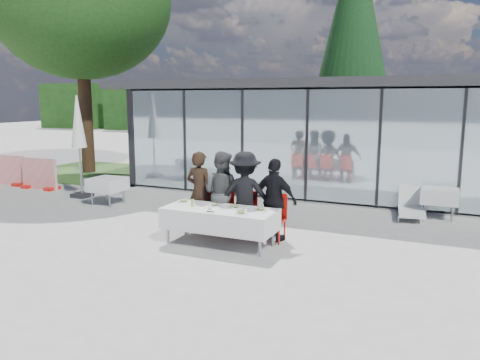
{
  "coord_description": "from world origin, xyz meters",
  "views": [
    {
      "loc": [
        4.54,
        -8.54,
        2.9
      ],
      "look_at": [
        0.25,
        1.2,
        1.05
      ],
      "focal_mm": 35.0,
      "sensor_mm": 36.0,
      "label": 1
    }
  ],
  "objects_px": {
    "plate_b": "(214,205)",
    "plate_d": "(261,209)",
    "spare_table_left": "(107,184)",
    "plate_a": "(184,201)",
    "spare_table_right": "(440,196)",
    "diner_d": "(275,200)",
    "conifer_tree": "(354,27)",
    "market_umbrella": "(78,129)",
    "diner_c": "(245,195)",
    "diner_a": "(200,192)",
    "diner_b": "(222,193)",
    "diner_chair_a": "(201,207)",
    "diner_chair_d": "(275,215)",
    "diner_chair_b": "(223,209)",
    "spare_chair_b": "(464,194)",
    "folded_eyeglasses": "(210,212)",
    "lounger": "(411,206)",
    "deciduous_tree": "(80,3)",
    "diner_chair_c": "(246,212)",
    "plate_extra": "(241,213)",
    "juice_bottle": "(192,203)",
    "plate_c": "(235,207)",
    "dining_table": "(220,219)"
  },
  "relations": [
    {
      "from": "diner_chair_d",
      "to": "lounger",
      "type": "relative_size",
      "value": 0.7
    },
    {
      "from": "diner_chair_b",
      "to": "market_umbrella",
      "type": "distance_m",
      "value": 5.99
    },
    {
      "from": "plate_d",
      "to": "plate_extra",
      "type": "bearing_deg",
      "value": -122.07
    },
    {
      "from": "spare_table_right",
      "to": "plate_b",
      "type": "bearing_deg",
      "value": -136.23
    },
    {
      "from": "conifer_tree",
      "to": "diner_b",
      "type": "bearing_deg",
      "value": -91.25
    },
    {
      "from": "diner_chair_d",
      "to": "plate_b",
      "type": "height_order",
      "value": "diner_chair_d"
    },
    {
      "from": "diner_chair_b",
      "to": "spare_table_right",
      "type": "bearing_deg",
      "value": 38.38
    },
    {
      "from": "plate_d",
      "to": "diner_a",
      "type": "bearing_deg",
      "value": 161.47
    },
    {
      "from": "diner_b",
      "to": "diner_c",
      "type": "xyz_separation_m",
      "value": [
        0.54,
        -0.0,
        0.01
      ]
    },
    {
      "from": "diner_chair_a",
      "to": "diner_chair_d",
      "type": "relative_size",
      "value": 1.0
    },
    {
      "from": "diner_a",
      "to": "spare_table_left",
      "type": "distance_m",
      "value": 3.92
    },
    {
      "from": "plate_b",
      "to": "spare_table_right",
      "type": "bearing_deg",
      "value": 43.77
    },
    {
      "from": "plate_extra",
      "to": "deciduous_tree",
      "type": "distance_m",
      "value": 13.01
    },
    {
      "from": "folded_eyeglasses",
      "to": "conifer_tree",
      "type": "height_order",
      "value": "conifer_tree"
    },
    {
      "from": "plate_a",
      "to": "spare_table_right",
      "type": "bearing_deg",
      "value": 38.48
    },
    {
      "from": "diner_chair_d",
      "to": "market_umbrella",
      "type": "bearing_deg",
      "value": 165.39
    },
    {
      "from": "conifer_tree",
      "to": "spare_table_right",
      "type": "bearing_deg",
      "value": -66.69
    },
    {
      "from": "plate_a",
      "to": "diner_c",
      "type": "bearing_deg",
      "value": 22.38
    },
    {
      "from": "plate_b",
      "to": "spare_table_left",
      "type": "xyz_separation_m",
      "value": [
        -4.3,
        1.93,
        -0.22
      ]
    },
    {
      "from": "plate_d",
      "to": "diner_chair_d",
      "type": "bearing_deg",
      "value": 82.53
    },
    {
      "from": "juice_bottle",
      "to": "spare_chair_b",
      "type": "distance_m",
      "value": 6.96
    },
    {
      "from": "diner_a",
      "to": "juice_bottle",
      "type": "bearing_deg",
      "value": 111.34
    },
    {
      "from": "market_umbrella",
      "to": "diner_c",
      "type": "bearing_deg",
      "value": -16.47
    },
    {
      "from": "plate_a",
      "to": "market_umbrella",
      "type": "bearing_deg",
      "value": 154.87
    },
    {
      "from": "diner_c",
      "to": "diner_chair_d",
      "type": "relative_size",
      "value": 1.87
    },
    {
      "from": "diner_chair_b",
      "to": "diner_chair_c",
      "type": "bearing_deg",
      "value": 0.0
    },
    {
      "from": "dining_table",
      "to": "diner_a",
      "type": "height_order",
      "value": "diner_a"
    },
    {
      "from": "diner_chair_b",
      "to": "lounger",
      "type": "bearing_deg",
      "value": 41.56
    },
    {
      "from": "plate_extra",
      "to": "conifer_tree",
      "type": "bearing_deg",
      "value": 92.5
    },
    {
      "from": "diner_chair_b",
      "to": "juice_bottle",
      "type": "xyz_separation_m",
      "value": [
        -0.29,
        -0.8,
        0.29
      ]
    },
    {
      "from": "diner_chair_c",
      "to": "plate_c",
      "type": "relative_size",
      "value": 3.71
    },
    {
      "from": "diner_d",
      "to": "conifer_tree",
      "type": "bearing_deg",
      "value": -72.97
    },
    {
      "from": "diner_d",
      "to": "folded_eyeglasses",
      "type": "distance_m",
      "value": 1.42
    },
    {
      "from": "diner_chair_c",
      "to": "diner_a",
      "type": "bearing_deg",
      "value": -177.88
    },
    {
      "from": "spare_chair_b",
      "to": "lounger",
      "type": "bearing_deg",
      "value": -150.33
    },
    {
      "from": "spare_table_left",
      "to": "conifer_tree",
      "type": "bearing_deg",
      "value": 68.49
    },
    {
      "from": "diner_a",
      "to": "diner_b",
      "type": "relative_size",
      "value": 0.99
    },
    {
      "from": "plate_d",
      "to": "spare_table_left",
      "type": "xyz_separation_m",
      "value": [
        -5.32,
        1.91,
        -0.22
      ]
    },
    {
      "from": "plate_b",
      "to": "juice_bottle",
      "type": "xyz_separation_m",
      "value": [
        -0.39,
        -0.18,
        0.05
      ]
    },
    {
      "from": "diner_chair_b",
      "to": "spare_chair_b",
      "type": "bearing_deg",
      "value": 38.97
    },
    {
      "from": "diner_a",
      "to": "deciduous_tree",
      "type": "relative_size",
      "value": 0.19
    },
    {
      "from": "spare_table_left",
      "to": "spare_table_right",
      "type": "height_order",
      "value": "same"
    },
    {
      "from": "spare_table_right",
      "to": "diner_chair_b",
      "type": "bearing_deg",
      "value": -141.62
    },
    {
      "from": "diner_a",
      "to": "diner_chair_c",
      "type": "bearing_deg",
      "value": -174.58
    },
    {
      "from": "diner_chair_c",
      "to": "juice_bottle",
      "type": "distance_m",
      "value": 1.19
    },
    {
      "from": "plate_b",
      "to": "plate_d",
      "type": "relative_size",
      "value": 1.0
    },
    {
      "from": "diner_c",
      "to": "diner_chair_d",
      "type": "height_order",
      "value": "diner_c"
    },
    {
      "from": "diner_d",
      "to": "spare_table_right",
      "type": "relative_size",
      "value": 1.99
    },
    {
      "from": "diner_b",
      "to": "market_umbrella",
      "type": "relative_size",
      "value": 0.6
    },
    {
      "from": "lounger",
      "to": "deciduous_tree",
      "type": "height_order",
      "value": "deciduous_tree"
    }
  ]
}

